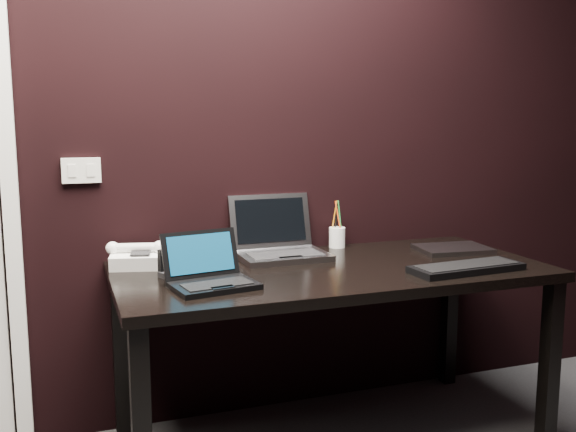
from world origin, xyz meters
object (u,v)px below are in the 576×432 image
object	(u,v)px
netbook	(210,276)
closed_laptop	(453,249)
silver_laptop	(279,246)
mobile_phone	(166,266)
desk	(331,286)
ext_keyboard	(466,268)
pen_cup	(337,236)
desk_phone	(137,257)

from	to	relation	value
netbook	closed_laptop	size ratio (longest dim) A/B	0.98
silver_laptop	mobile_phone	xyz separation A→B (m)	(-0.51, -0.18, -0.01)
desk	silver_laptop	bearing A→B (deg)	118.89
netbook	ext_keyboard	xyz separation A→B (m)	(0.98, -0.12, -0.02)
desk	closed_laptop	bearing A→B (deg)	8.36
silver_laptop	closed_laptop	world-z (taller)	silver_laptop
ext_keyboard	pen_cup	distance (m)	0.66
silver_laptop	mobile_phone	world-z (taller)	silver_laptop
netbook	desk	bearing A→B (deg)	14.02
closed_laptop	ext_keyboard	bearing A→B (deg)	-116.10
netbook	mobile_phone	bearing A→B (deg)	123.07
silver_laptop	ext_keyboard	world-z (taller)	silver_laptop
netbook	desk_phone	bearing A→B (deg)	118.68
closed_laptop	pen_cup	world-z (taller)	pen_cup
desk	desk_phone	world-z (taller)	desk_phone
mobile_phone	desk_phone	bearing A→B (deg)	113.82
desk_phone	silver_laptop	bearing A→B (deg)	-0.89
desk	silver_laptop	size ratio (longest dim) A/B	4.58
ext_keyboard	mobile_phone	xyz separation A→B (m)	(-1.11, 0.31, 0.02)
desk_phone	pen_cup	xyz separation A→B (m)	(0.91, 0.09, 0.01)
netbook	desk_phone	size ratio (longest dim) A/B	1.34
desk	ext_keyboard	xyz separation A→B (m)	(0.46, -0.25, 0.09)
mobile_phone	pen_cup	distance (m)	0.87
ext_keyboard	pen_cup	size ratio (longest dim) A/B	2.16
desk	closed_laptop	world-z (taller)	closed_laptop
ext_keyboard	pen_cup	world-z (taller)	pen_cup
closed_laptop	mobile_phone	size ratio (longest dim) A/B	3.22
desk_phone	mobile_phone	size ratio (longest dim) A/B	2.36
netbook	ext_keyboard	size ratio (longest dim) A/B	0.69
desk	desk_phone	distance (m)	0.78
netbook	pen_cup	xyz separation A→B (m)	(0.70, 0.48, 0.01)
netbook	silver_laptop	bearing A→B (deg)	44.09
ext_keyboard	desk_phone	bearing A→B (deg)	157.23
silver_laptop	pen_cup	bearing A→B (deg)	18.27
silver_laptop	ext_keyboard	bearing A→B (deg)	-39.47
desk_phone	pen_cup	distance (m)	0.91
netbook	pen_cup	size ratio (longest dim) A/B	1.49
desk	ext_keyboard	world-z (taller)	ext_keyboard
silver_laptop	pen_cup	distance (m)	0.33
desk	ext_keyboard	distance (m)	0.53
desk	mobile_phone	distance (m)	0.66
silver_laptop	closed_laptop	distance (m)	0.78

